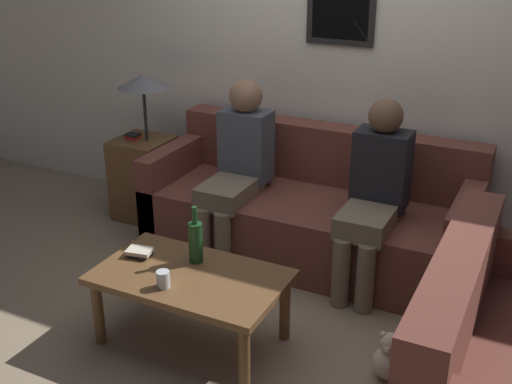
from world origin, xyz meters
TOP-DOWN VIEW (x-y plane):
  - ground_plane at (0.00, 0.00)m, footprint 16.00×16.00m
  - wall_back at (0.00, 1.00)m, footprint 9.00×0.08m
  - couch_main at (0.00, 0.52)m, footprint 2.23×0.89m
  - coffee_table at (-0.20, -0.73)m, footprint 1.03×0.61m
  - side_table_with_lamp at (-1.40, 0.52)m, footprint 0.45×0.41m
  - wine_bottle at (-0.24, -0.59)m, footprint 0.08×0.08m
  - drinking_glass at (-0.25, -0.91)m, footprint 0.07×0.07m
  - book_stack at (-0.56, -0.68)m, footprint 0.16×0.13m
  - person_left at (-0.48, 0.35)m, footprint 0.34×0.66m
  - person_right at (0.50, 0.32)m, footprint 0.34×0.63m
  - teddy_bear at (0.88, -0.55)m, footprint 0.17×0.17m

SIDE VIEW (x-z plane):
  - ground_plane at x=0.00m, z-range 0.00..0.00m
  - teddy_bear at x=0.88m, z-range -0.02..0.25m
  - couch_main at x=0.00m, z-range -0.13..0.73m
  - coffee_table at x=-0.20m, z-range 0.15..0.58m
  - side_table_with_lamp at x=-1.40m, z-range -0.16..0.99m
  - book_stack at x=-0.56m, z-range 0.43..0.47m
  - drinking_glass at x=-0.25m, z-range 0.43..0.52m
  - wine_bottle at x=-0.24m, z-range 0.39..0.72m
  - person_right at x=0.50m, z-range 0.05..1.26m
  - person_left at x=-0.48m, z-range 0.06..1.27m
  - wall_back at x=0.00m, z-range 0.00..2.60m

